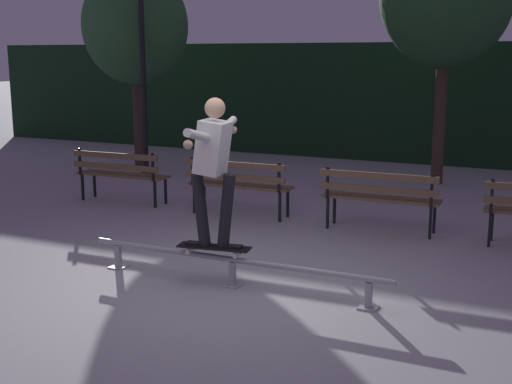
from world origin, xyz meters
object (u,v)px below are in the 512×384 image
skateboard (214,248)px  park_bench_right_center (380,194)px  park_bench_left_center (238,181)px  grind_rail (232,264)px  lamp_post_left (142,50)px  tree_far_left (135,26)px  skateboarder (213,160)px  park_bench_leftmost (120,171)px

skateboard → park_bench_right_center: bearing=70.2°
skateboard → park_bench_left_center: 3.03m
skateboard → park_bench_right_center: size_ratio=0.50×
grind_rail → park_bench_right_center: 2.93m
lamp_post_left → grind_rail: bearing=-47.9°
grind_rail → tree_far_left: bearing=131.9°
grind_rail → skateboarder: skateboarder is taller
skateboarder → park_bench_leftmost: size_ratio=0.97×
grind_rail → tree_far_left: (-5.46, 6.09, 2.73)m
park_bench_left_center → park_bench_right_center: same height
grind_rail → park_bench_right_center: size_ratio=2.14×
park_bench_leftmost → park_bench_right_center: (4.31, 0.00, 0.00)m
park_bench_leftmost → tree_far_left: 4.53m
tree_far_left → grind_rail: bearing=-48.1°
grind_rail → skateboard: 0.26m
skateboard → lamp_post_left: (-4.39, 5.09, 2.09)m
skateboarder → park_bench_right_center: (1.01, 2.80, -0.79)m
skateboard → tree_far_left: size_ratio=0.19×
park_bench_left_center → park_bench_right_center: bearing=0.0°
park_bench_right_center → lamp_post_left: size_ratio=0.41×
park_bench_leftmost → park_bench_right_center: 4.31m
park_bench_leftmost → tree_far_left: bearing=120.6°
park_bench_leftmost → skateboarder: bearing=-40.3°
skateboard → tree_far_left: bearing=130.7°
park_bench_left_center → park_bench_right_center: (2.16, 0.00, 0.00)m
grind_rail → park_bench_left_center: park_bench_left_center is taller
skateboarder → park_bench_right_center: 3.08m
skateboard → skateboarder: skateboarder is taller
skateboarder → park_bench_left_center: bearing=112.3°
skateboarder → lamp_post_left: (-4.39, 5.09, 1.15)m
grind_rail → park_bench_right_center: bearing=74.2°
skateboarder → tree_far_left: tree_far_left is taller
skateboarder → park_bench_leftmost: bearing=139.7°
park_bench_left_center → tree_far_left: tree_far_left is taller
park_bench_left_center → park_bench_leftmost: bearing=180.0°
park_bench_right_center → tree_far_left: tree_far_left is taller
park_bench_leftmost → lamp_post_left: (-1.09, 2.29, 1.94)m
grind_rail → park_bench_leftmost: park_bench_leftmost is taller
skateboard → lamp_post_left: bearing=130.7°
tree_far_left → lamp_post_left: (0.86, -1.00, -0.49)m
park_bench_left_center → lamp_post_left: 4.42m
skateboard → park_bench_leftmost: bearing=139.7°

